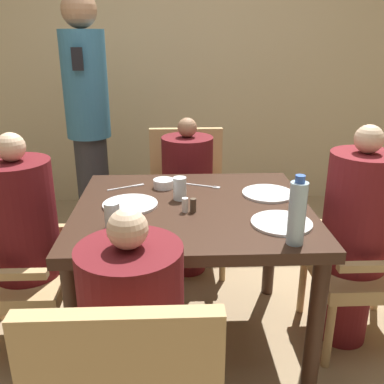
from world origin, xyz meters
TOP-DOWN VIEW (x-y plane):
  - ground_plane at (0.00, 0.00)m, footprint 16.00×16.00m
  - wall_back at (0.00, 2.09)m, footprint 8.00×0.06m
  - dining_table at (0.00, 0.00)m, footprint 1.09×0.96m
  - diner_in_left_chair at (-0.79, 0.00)m, footprint 0.32×0.32m
  - chair_far_side at (0.00, 0.87)m, footprint 0.50×0.50m
  - diner_in_far_chair at (-0.00, 0.73)m, footprint 0.32×0.32m
  - chair_right_side at (0.93, -0.00)m, footprint 0.50×0.50m
  - diner_in_right_chair at (0.79, 0.00)m, footprint 0.32×0.32m
  - diner_in_near_chair at (-0.22, -0.73)m, footprint 0.32×0.32m
  - standing_host at (-0.68, 1.15)m, footprint 0.30×0.34m
  - plate_main_left at (0.38, 0.13)m, footprint 0.26×0.26m
  - plate_main_right at (0.36, -0.22)m, footprint 0.26×0.26m
  - plate_dessert_center at (-0.29, 0.01)m, footprint 0.26×0.26m
  - teacup_with_saucer at (-0.23, -0.36)m, footprint 0.12×0.12m
  - bowl_small at (-0.14, 0.26)m, footprint 0.11×0.11m
  - water_bottle at (0.37, -0.40)m, footprint 0.07×0.07m
  - glass_tall_near at (-0.34, -0.23)m, footprint 0.06×0.06m
  - glass_tall_mid at (-0.06, 0.09)m, footprint 0.06×0.06m
  - salt_shaker at (-0.04, -0.07)m, footprint 0.03×0.03m
  - pepper_shaker at (0.00, -0.07)m, footprint 0.03×0.03m
  - fork_beside_plate at (0.08, 0.26)m, footprint 0.18×0.09m
  - knife_beside_plate at (-0.33, 0.27)m, footprint 0.19×0.10m

SIDE VIEW (x-z plane):
  - ground_plane at x=0.00m, z-range 0.00..0.00m
  - chair_far_side at x=0.00m, z-range 0.03..0.94m
  - chair_right_side at x=0.93m, z-range 0.03..0.94m
  - diner_in_far_chair at x=0.00m, z-range 0.01..1.05m
  - diner_in_near_chair at x=-0.22m, z-range 0.01..1.06m
  - diner_in_left_chair at x=-0.79m, z-range 0.01..1.12m
  - diner_in_right_chair at x=0.79m, z-range 0.01..1.15m
  - dining_table at x=0.00m, z-range 0.27..1.03m
  - knife_beside_plate at x=-0.33m, z-range 0.76..0.76m
  - fork_beside_plate at x=0.08m, z-range 0.76..0.76m
  - plate_main_left at x=0.38m, z-range 0.76..0.77m
  - plate_main_right at x=0.36m, z-range 0.76..0.77m
  - plate_dessert_center at x=-0.29m, z-range 0.76..0.77m
  - bowl_small at x=-0.14m, z-range 0.76..0.80m
  - teacup_with_saucer at x=-0.23m, z-range 0.75..0.82m
  - pepper_shaker at x=0.00m, z-range 0.76..0.82m
  - salt_shaker at x=-0.04m, z-range 0.76..0.82m
  - glass_tall_near at x=-0.34m, z-range 0.76..0.87m
  - glass_tall_mid at x=-0.06m, z-range 0.76..0.87m
  - water_bottle at x=0.37m, z-range 0.75..1.02m
  - standing_host at x=-0.68m, z-range 0.07..1.84m
  - wall_back at x=0.00m, z-range 0.00..2.80m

